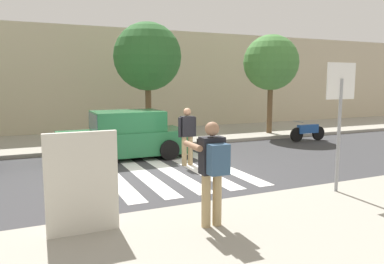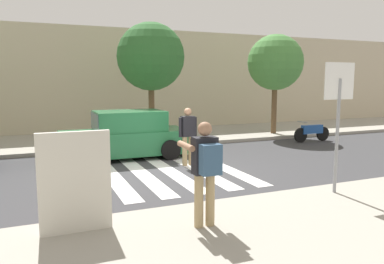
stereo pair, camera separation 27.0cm
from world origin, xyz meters
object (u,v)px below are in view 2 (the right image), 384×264
at_px(motorcycle, 312,132).
at_px(street_tree_east, 275,63).
at_px(stop_sign, 339,99).
at_px(advertising_board, 75,182).
at_px(parked_car_green, 126,136).
at_px(pedestrian_crossing, 188,133).
at_px(street_tree_center, 151,57).
at_px(photographer_with_backpack, 205,165).

xyz_separation_m(motorcycle, street_tree_east, (-0.56, 1.94, 2.92)).
bearing_deg(stop_sign, advertising_board, -179.17).
bearing_deg(parked_car_green, pedestrian_crossing, -51.93).
bearing_deg(street_tree_east, parked_car_green, -163.07).
bearing_deg(street_tree_east, street_tree_center, 177.28).
relative_size(stop_sign, pedestrian_crossing, 1.59).
bearing_deg(photographer_with_backpack, advertising_board, 162.88).
bearing_deg(street_tree_center, photographer_with_backpack, -101.47).
height_order(photographer_with_backpack, parked_car_green, photographer_with_backpack).
distance_m(pedestrian_crossing, motorcycle, 6.84).
bearing_deg(photographer_with_backpack, stop_sign, 11.43).
bearing_deg(parked_car_green, photographer_with_backpack, -92.10).
relative_size(parked_car_green, motorcycle, 2.33).
height_order(stop_sign, street_tree_center, street_tree_center).
xyz_separation_m(parked_car_green, street_tree_east, (7.34, 2.24, 2.61)).
xyz_separation_m(pedestrian_crossing, parked_car_green, (-1.44, 1.83, -0.25)).
bearing_deg(advertising_board, motorcycle, 32.33).
relative_size(street_tree_center, street_tree_east, 1.05).
height_order(parked_car_green, street_tree_center, street_tree_center).
bearing_deg(advertising_board, street_tree_east, 41.12).
xyz_separation_m(pedestrian_crossing, motorcycle, (6.47, 2.13, -0.56)).
bearing_deg(street_tree_center, pedestrian_crossing, -92.48).
relative_size(motorcycle, street_tree_east, 0.40).
xyz_separation_m(parked_car_green, motorcycle, (7.91, 0.30, -0.31)).
relative_size(photographer_with_backpack, pedestrian_crossing, 1.00).
height_order(stop_sign, street_tree_east, street_tree_east).
xyz_separation_m(street_tree_center, advertising_board, (-3.83, -8.61, -2.52)).
bearing_deg(pedestrian_crossing, photographer_with_backpack, -109.05).
bearing_deg(street_tree_east, pedestrian_crossing, -145.46).
distance_m(stop_sign, street_tree_center, 8.76).
height_order(parked_car_green, street_tree_east, street_tree_east).
bearing_deg(street_tree_center, advertising_board, -113.97).
distance_m(stop_sign, street_tree_east, 9.35).
bearing_deg(advertising_board, parked_car_green, 70.14).
distance_m(motorcycle, advertising_board, 11.98).
bearing_deg(stop_sign, street_tree_east, 62.89).
relative_size(photographer_with_backpack, street_tree_center, 0.37).
relative_size(pedestrian_crossing, advertising_board, 1.08).
distance_m(parked_car_green, motorcycle, 7.92).
height_order(pedestrian_crossing, parked_car_green, pedestrian_crossing).
relative_size(stop_sign, parked_car_green, 0.67).
bearing_deg(street_tree_center, stop_sign, -80.07).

